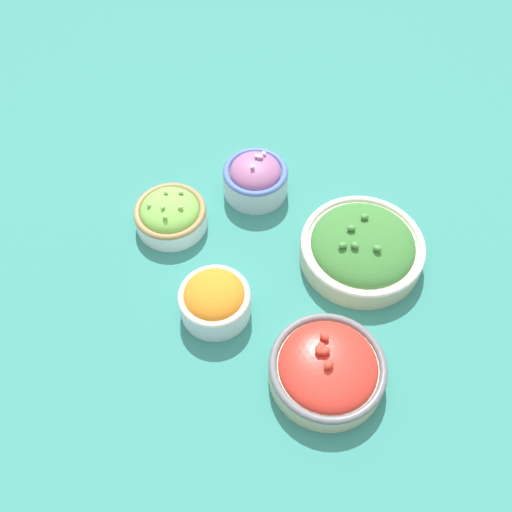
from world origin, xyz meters
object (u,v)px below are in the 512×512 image
object	(u,v)px
bowl_broccoli	(362,247)
bowl_cherry_tomatoes	(327,368)
bowl_red_onion	(255,177)
bowl_lettuce	(170,214)
bowl_carrots	(215,299)

from	to	relation	value
bowl_broccoli	bowl_cherry_tomatoes	size ratio (longest dim) A/B	1.20
bowl_broccoli	bowl_red_onion	xyz separation A→B (m)	(-0.23, 0.04, 0.01)
bowl_lettuce	bowl_carrots	bearing A→B (deg)	-34.79
bowl_lettuce	bowl_carrots	distance (m)	0.20
bowl_broccoli	bowl_cherry_tomatoes	bearing A→B (deg)	-79.29
bowl_broccoli	bowl_red_onion	size ratio (longest dim) A/B	1.77
bowl_broccoli	bowl_carrots	bearing A→B (deg)	-127.43
bowl_carrots	bowl_broccoli	size ratio (longest dim) A/B	0.55
bowl_carrots	bowl_cherry_tomatoes	distance (m)	0.20
bowl_carrots	bowl_red_onion	bearing A→B (deg)	105.40
bowl_carrots	bowl_broccoli	bearing A→B (deg)	52.57
bowl_red_onion	bowl_broccoli	bearing A→B (deg)	-10.62
bowl_cherry_tomatoes	bowl_lettuce	bearing A→B (deg)	160.82
bowl_red_onion	bowl_cherry_tomatoes	size ratio (longest dim) A/B	0.68
bowl_red_onion	bowl_cherry_tomatoes	xyz separation A→B (m)	(0.27, -0.27, -0.01)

